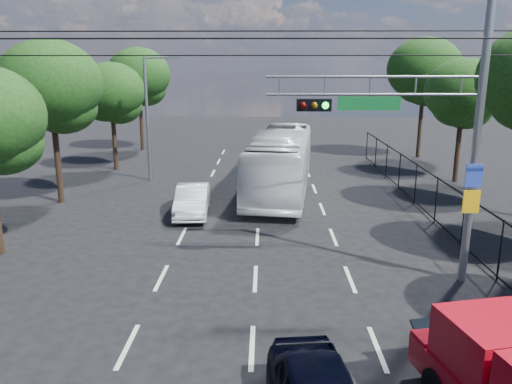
{
  "coord_description": "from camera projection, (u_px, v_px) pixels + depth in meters",
  "views": [
    {
      "loc": [
        0.3,
        -6.67,
        6.55
      ],
      "look_at": [
        0.02,
        8.14,
        2.8
      ],
      "focal_mm": 35.0,
      "sensor_mm": 36.0,
      "label": 1
    }
  ],
  "objects": [
    {
      "name": "lane_markings",
      "position": [
        258.0,
        221.0,
        21.64
      ],
      "size": [
        6.12,
        38.0,
        0.01
      ],
      "color": "beige",
      "rests_on": "ground"
    },
    {
      "name": "signal_mast",
      "position": [
        438.0,
        112.0,
        14.44
      ],
      "size": [
        6.43,
        0.39,
        9.5
      ],
      "color": "slate",
      "rests_on": "ground"
    },
    {
      "name": "streetlight_left",
      "position": [
        150.0,
        113.0,
        28.55
      ],
      "size": [
        2.09,
        0.22,
        7.08
      ],
      "color": "slate",
      "rests_on": "ground"
    },
    {
      "name": "utility_wires",
      "position": [
        256.0,
        42.0,
        14.86
      ],
      "size": [
        22.0,
        5.04,
        0.74
      ],
      "color": "black",
      "rests_on": "ground"
    },
    {
      "name": "fence_right",
      "position": [
        452.0,
        211.0,
        19.48
      ],
      "size": [
        0.06,
        34.03,
        2.0
      ],
      "color": "black",
      "rests_on": "ground"
    },
    {
      "name": "tree_right_d",
      "position": [
        463.0,
        97.0,
        28.02
      ],
      "size": [
        4.32,
        4.32,
        7.02
      ],
      "color": "black",
      "rests_on": "ground"
    },
    {
      "name": "tree_right_e",
      "position": [
        424.0,
        75.0,
        35.51
      ],
      "size": [
        5.28,
        5.28,
        8.58
      ],
      "color": "black",
      "rests_on": "ground"
    },
    {
      "name": "tree_left_c",
      "position": [
        51.0,
        91.0,
        23.43
      ],
      "size": [
        4.8,
        4.8,
        7.8
      ],
      "color": "black",
      "rests_on": "ground"
    },
    {
      "name": "tree_left_d",
      "position": [
        112.0,
        96.0,
        31.34
      ],
      "size": [
        4.2,
        4.2,
        6.83
      ],
      "color": "black",
      "rests_on": "ground"
    },
    {
      "name": "tree_left_e",
      "position": [
        139.0,
        79.0,
        38.9
      ],
      "size": [
        4.92,
        4.92,
        7.99
      ],
      "color": "black",
      "rests_on": "ground"
    },
    {
      "name": "white_bus",
      "position": [
        281.0,
        161.0,
        26.43
      ],
      "size": [
        4.08,
        11.99,
        3.27
      ],
      "primitive_type": "imported",
      "rotation": [
        0.0,
        0.0,
        -0.12
      ],
      "color": "silver",
      "rests_on": "ground"
    },
    {
      "name": "white_van",
      "position": [
        192.0,
        200.0,
        22.52
      ],
      "size": [
        1.66,
        4.1,
        1.32
      ],
      "primitive_type": "imported",
      "rotation": [
        0.0,
        0.0,
        0.07
      ],
      "color": "white",
      "rests_on": "ground"
    }
  ]
}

